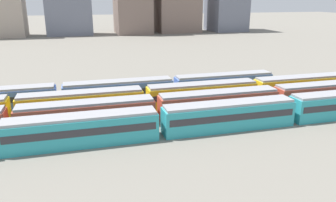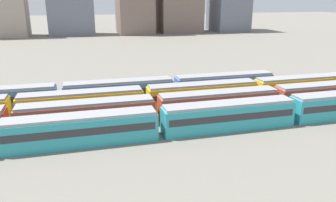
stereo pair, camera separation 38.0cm
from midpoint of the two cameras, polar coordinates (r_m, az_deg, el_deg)
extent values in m
cube|color=teal|center=(40.63, -14.78, -5.06)|extent=(18.00, 3.00, 3.40)
cube|color=#2D2D33|center=(40.48, -14.83, -4.53)|extent=(17.20, 3.06, 0.90)
cube|color=#939399|center=(39.97, -14.99, -2.58)|extent=(17.60, 2.70, 0.35)
cube|color=teal|center=(44.63, 10.22, -2.69)|extent=(18.00, 3.00, 3.40)
cube|color=#2D2D33|center=(44.49, 10.24, -2.19)|extent=(17.20, 3.06, 0.90)
cube|color=#939399|center=(44.03, 10.35, -0.40)|extent=(17.60, 2.70, 0.35)
cube|color=#BC4C38|center=(45.50, -13.93, -2.54)|extent=(18.00, 3.00, 3.40)
cube|color=#2D2D33|center=(45.36, -13.97, -2.05)|extent=(17.20, 3.06, 0.90)
cube|color=#939399|center=(44.91, -14.10, -0.29)|extent=(17.60, 2.70, 0.35)
cube|color=#BC4C38|center=(49.40, 8.49, -0.60)|extent=(18.00, 3.00, 3.40)
cube|color=#2D2D33|center=(49.28, 8.51, -0.15)|extent=(17.20, 3.06, 0.90)
cube|color=#939399|center=(48.86, 8.59, 1.49)|extent=(17.60, 2.70, 0.35)
cube|color=#BC4C38|center=(59.37, 25.47, 0.94)|extent=(18.00, 3.00, 3.40)
cube|color=#2D2D33|center=(59.27, 25.52, 1.32)|extent=(17.20, 3.06, 0.90)
cube|color=#939399|center=(58.92, 25.71, 2.69)|extent=(17.60, 2.70, 0.35)
cube|color=yellow|center=(50.43, -14.80, -0.63)|extent=(18.00, 3.00, 3.40)
cube|color=#2D2D33|center=(50.31, -14.83, -0.19)|extent=(17.20, 3.06, 0.90)
cube|color=#939399|center=(49.90, -14.96, 1.42)|extent=(17.60, 2.70, 0.35)
cube|color=yellow|center=(53.77, 5.72, 1.00)|extent=(18.00, 3.00, 3.40)
cube|color=#2D2D33|center=(53.66, 5.73, 1.42)|extent=(17.20, 3.06, 0.90)
cube|color=#939399|center=(53.27, 5.78, 2.94)|extent=(17.60, 2.70, 0.35)
cube|color=yellow|center=(62.88, 22.05, 2.22)|extent=(18.00, 3.00, 3.40)
cube|color=#2D2D33|center=(62.78, 22.10, 2.58)|extent=(17.20, 3.06, 0.90)
cube|color=#939399|center=(62.45, 22.25, 3.88)|extent=(17.60, 2.70, 0.35)
cube|color=#4C70BC|center=(55.72, -8.64, 1.48)|extent=(18.00, 3.00, 3.40)
cube|color=#2D2D33|center=(55.61, -8.66, 1.88)|extent=(17.20, 3.06, 0.90)
cube|color=#939399|center=(55.24, -8.73, 3.35)|extent=(17.60, 2.70, 0.35)
cube|color=#4C70BC|center=(60.69, 9.37, 2.77)|extent=(18.00, 3.00, 3.40)
cube|color=#2D2D33|center=(60.59, 9.39, 3.14)|extent=(17.20, 3.06, 0.90)
cube|color=#939399|center=(60.24, 9.46, 4.49)|extent=(17.60, 2.70, 0.35)
cube|color=slate|center=(162.36, -16.83, 14.98)|extent=(20.24, 12.83, 23.57)
camera|label=1|loc=(0.19, -90.22, -0.07)|focal=35.39mm
camera|label=2|loc=(0.19, 89.78, 0.07)|focal=35.39mm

